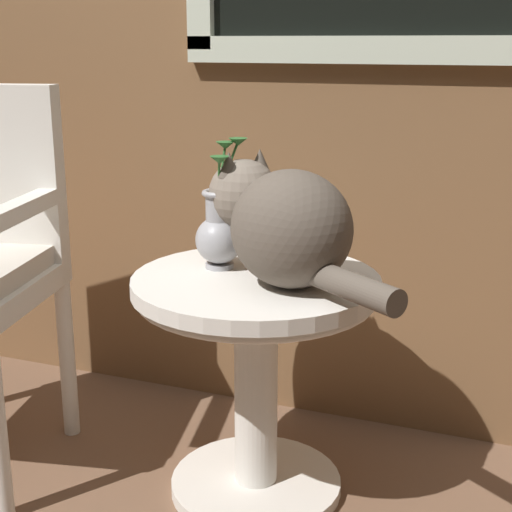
# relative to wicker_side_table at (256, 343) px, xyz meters

# --- Properties ---
(wicker_side_table) EXTENTS (0.58, 0.58, 0.55)m
(wicker_side_table) POSITION_rel_wicker_side_table_xyz_m (0.00, 0.00, 0.00)
(wicker_side_table) COLOR silver
(wicker_side_table) RESTS_ON ground_plane
(cat) EXTENTS (0.52, 0.40, 0.28)m
(cat) POSITION_rel_wicker_side_table_xyz_m (0.07, -0.02, 0.30)
(cat) COLOR brown
(cat) RESTS_ON wicker_side_table
(pewter_vase_with_ivy) EXTENTS (0.11, 0.12, 0.31)m
(pewter_vase_with_ivy) POSITION_rel_wicker_side_table_xyz_m (-0.11, 0.04, 0.26)
(pewter_vase_with_ivy) COLOR #99999E
(pewter_vase_with_ivy) RESTS_ON wicker_side_table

